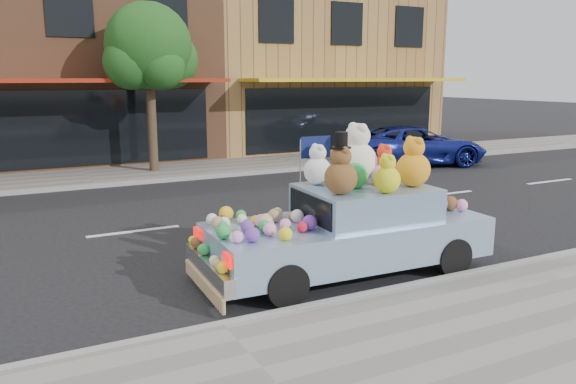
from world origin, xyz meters
TOP-DOWN VIEW (x-y plane):
  - ground at (0.00, 0.00)m, footprint 120.00×120.00m
  - far_sidewalk at (0.00, 6.50)m, footprint 60.00×3.00m
  - near_kerb at (0.00, -5.00)m, footprint 60.00×0.12m
  - far_kerb at (0.00, 5.00)m, footprint 60.00×0.12m
  - storefront_mid at (0.00, 11.97)m, footprint 10.00×9.80m
  - storefront_right at (10.00, 11.97)m, footprint 10.00×9.80m
  - street_tree at (2.03, 6.55)m, footprint 3.00×2.70m
  - car_blue at (10.62, 4.39)m, footprint 5.29×3.62m
  - art_car at (2.51, -3.91)m, footprint 4.54×1.90m

SIDE VIEW (x-z plane):
  - ground at x=0.00m, z-range 0.00..0.00m
  - far_sidewalk at x=0.00m, z-range 0.00..0.12m
  - near_kerb at x=0.00m, z-range 0.00..0.13m
  - far_kerb at x=0.00m, z-range 0.00..0.13m
  - car_blue at x=10.62m, z-range 0.00..1.34m
  - art_car at x=2.51m, z-range -0.34..1.96m
  - storefront_mid at x=0.00m, z-range -0.01..7.29m
  - storefront_right at x=10.00m, z-range -0.01..7.29m
  - street_tree at x=2.03m, z-range 1.08..6.30m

